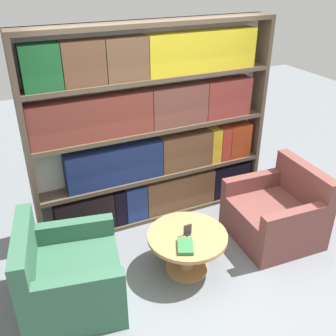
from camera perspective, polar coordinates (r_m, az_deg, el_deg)
name	(u,v)px	position (r m, az deg, el deg)	size (l,w,h in m)	color
ground_plane	(202,273)	(4.32, 4.95, -14.95)	(14.00, 14.00, 0.00)	slate
bookshelf	(154,131)	(4.60, -2.01, 5.45)	(2.91, 0.30, 2.39)	silver
armchair_left	(68,277)	(3.94, -14.29, -15.12)	(1.06, 1.09, 0.87)	#336047
armchair_right	(276,214)	(4.79, 15.44, -6.52)	(0.95, 0.99, 0.87)	brown
coffee_table	(187,245)	(4.14, 2.79, -11.05)	(0.82, 0.82, 0.46)	#AD7F4C
table_sign	(188,231)	(4.03, 2.85, -9.06)	(0.09, 0.06, 0.12)	black
stray_book	(185,246)	(3.88, 2.53, -11.27)	(0.23, 0.28, 0.04)	#2D703D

